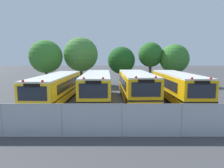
# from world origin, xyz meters

# --- Properties ---
(ground_plane) EXTENTS (160.00, 160.00, 0.00)m
(ground_plane) POSITION_xyz_m (0.00, 0.00, 0.00)
(ground_plane) COLOR #424244
(school_bus_0) EXTENTS (2.68, 10.97, 2.61)m
(school_bus_0) POSITION_xyz_m (-5.46, -0.27, 1.38)
(school_bus_0) COLOR yellow
(school_bus_0) RESTS_ON ground_plane
(school_bus_1) EXTENTS (2.70, 10.27, 2.74)m
(school_bus_1) POSITION_xyz_m (-1.77, -0.06, 1.44)
(school_bus_1) COLOR yellow
(school_bus_1) RESTS_ON ground_plane
(school_bus_2) EXTENTS (2.84, 9.83, 2.77)m
(school_bus_2) POSITION_xyz_m (1.89, 0.15, 1.46)
(school_bus_2) COLOR #EAA80C
(school_bus_2) RESTS_ON ground_plane
(school_bus_3) EXTENTS (2.56, 10.12, 2.74)m
(school_bus_3) POSITION_xyz_m (5.65, -0.14, 1.44)
(school_bus_3) COLOR #EAA80C
(school_bus_3) RESTS_ON ground_plane
(tree_0) EXTENTS (4.55, 4.55, 6.45)m
(tree_0) POSITION_xyz_m (-9.48, 9.42, 4.17)
(tree_0) COLOR #4C3823
(tree_0) RESTS_ON ground_plane
(tree_1) EXTENTS (5.05, 5.05, 7.02)m
(tree_1) POSITION_xyz_m (-5.11, 11.52, 4.47)
(tree_1) COLOR #4C3823
(tree_1) RESTS_ON ground_plane
(tree_2) EXTENTS (4.14, 4.14, 5.68)m
(tree_2) POSITION_xyz_m (1.01, 12.09, 3.64)
(tree_2) COLOR #4C3823
(tree_2) RESTS_ON ground_plane
(tree_3) EXTENTS (3.74, 3.74, 6.34)m
(tree_3) POSITION_xyz_m (5.43, 12.17, 4.41)
(tree_3) COLOR #4C3823
(tree_3) RESTS_ON ground_plane
(tree_4) EXTENTS (4.34, 4.34, 6.03)m
(tree_4) POSITION_xyz_m (9.04, 11.40, 3.81)
(tree_4) COLOR #4C3823
(tree_4) RESTS_ON ground_plane
(chainlink_fence) EXTENTS (18.51, 0.07, 1.75)m
(chainlink_fence) POSITION_xyz_m (0.12, -8.56, 0.91)
(chainlink_fence) COLOR #9EA0A3
(chainlink_fence) RESTS_ON ground_plane
(traffic_cone) EXTENTS (0.38, 0.38, 0.50)m
(traffic_cone) POSITION_xyz_m (1.19, -7.70, 0.25)
(traffic_cone) COLOR #EA5914
(traffic_cone) RESTS_ON ground_plane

